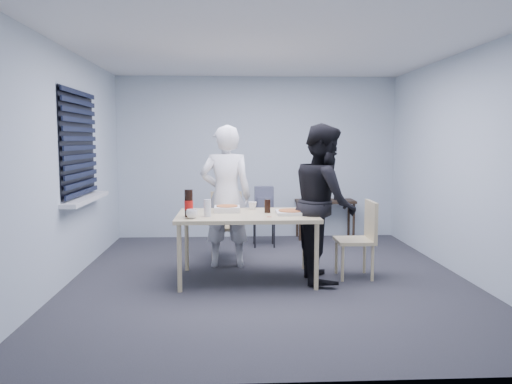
{
  "coord_description": "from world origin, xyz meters",
  "views": [
    {
      "loc": [
        -0.44,
        -5.61,
        1.59
      ],
      "look_at": [
        -0.14,
        0.1,
        0.99
      ],
      "focal_mm": 35.0,
      "sensor_mm": 36.0,
      "label": 1
    }
  ],
  "objects": [
    {
      "name": "backpack",
      "position": [
        0.06,
        1.73,
        0.7
      ],
      "size": [
        0.28,
        0.21,
        0.39
      ],
      "rotation": [
        0.0,
        0.0,
        -0.29
      ],
      "color": "slate",
      "rests_on": "stool"
    },
    {
      "name": "pizza_box_b",
      "position": [
        0.24,
        -0.11,
        0.78
      ],
      "size": [
        0.33,
        0.33,
        0.05
      ],
      "rotation": [
        0.0,
        0.0,
        0.16
      ],
      "color": "silver",
      "rests_on": "dining_table"
    },
    {
      "name": "plastic_cups",
      "position": [
        -0.69,
        -0.23,
        0.85
      ],
      "size": [
        0.09,
        0.09,
        0.19
      ],
      "primitive_type": "cylinder",
      "rotation": [
        0.0,
        0.0,
        0.15
      ],
      "color": "silver",
      "rests_on": "dining_table"
    },
    {
      "name": "side_table",
      "position": [
        1.09,
        2.28,
        0.55
      ],
      "size": [
        0.94,
        0.42,
        0.63
      ],
      "color": "#312318",
      "rests_on": "ground"
    },
    {
      "name": "person_white",
      "position": [
        -0.49,
        0.59,
        0.89
      ],
      "size": [
        0.65,
        0.42,
        1.77
      ],
      "primitive_type": "imported",
      "rotation": [
        0.0,
        0.0,
        3.14
      ],
      "color": "white",
      "rests_on": "ground"
    },
    {
      "name": "rubber_band",
      "position": [
        -0.02,
        -0.29,
        0.76
      ],
      "size": [
        0.05,
        0.05,
        0.0
      ],
      "primitive_type": "torus",
      "rotation": [
        0.0,
        0.0,
        -0.12
      ],
      "color": "red",
      "rests_on": "dining_table"
    },
    {
      "name": "chair_far",
      "position": [
        -0.5,
        1.02,
        0.51
      ],
      "size": [
        0.42,
        0.42,
        0.89
      ],
      "color": "#D2C28A",
      "rests_on": "ground"
    },
    {
      "name": "stool",
      "position": [
        0.06,
        1.74,
        0.4
      ],
      "size": [
        0.37,
        0.37,
        0.51
      ],
      "color": "black",
      "rests_on": "ground"
    },
    {
      "name": "chair_right",
      "position": [
        1.07,
        -0.02,
        0.51
      ],
      "size": [
        0.42,
        0.42,
        0.89
      ],
      "color": "#D2C28A",
      "rests_on": "ground"
    },
    {
      "name": "room",
      "position": [
        -2.2,
        0.4,
        1.44
      ],
      "size": [
        5.0,
        5.0,
        5.0
      ],
      "color": "#2E2D32",
      "rests_on": "ground"
    },
    {
      "name": "black_box",
      "position": [
        1.31,
        2.3,
        0.65
      ],
      "size": [
        0.16,
        0.14,
        0.06
      ],
      "primitive_type": "cube",
      "rotation": [
        0.0,
        0.0,
        0.41
      ],
      "color": "black",
      "rests_on": "side_table"
    },
    {
      "name": "person_black",
      "position": [
        0.62,
        -0.08,
        0.89
      ],
      "size": [
        0.47,
        0.86,
        1.77
      ],
      "primitive_type": "imported",
      "rotation": [
        0.0,
        0.0,
        1.57
      ],
      "color": "black",
      "rests_on": "ground"
    },
    {
      "name": "dining_table",
      "position": [
        -0.25,
        -0.05,
        0.7
      ],
      "size": [
        1.56,
        0.99,
        0.76
      ],
      "color": "#D2C28A",
      "rests_on": "ground"
    },
    {
      "name": "papers",
      "position": [
        0.94,
        2.28,
        0.63
      ],
      "size": [
        0.25,
        0.31,
        0.0
      ],
      "primitive_type": "cube",
      "rotation": [
        0.0,
        0.0,
        0.19
      ],
      "color": "white",
      "rests_on": "side_table"
    },
    {
      "name": "cola_glass",
      "position": [
        -0.02,
        0.01,
        0.84
      ],
      "size": [
        0.09,
        0.09,
        0.16
      ],
      "primitive_type": "cylinder",
      "rotation": [
        0.0,
        0.0,
        -0.28
      ],
      "color": "black",
      "rests_on": "dining_table"
    },
    {
      "name": "mug_a",
      "position": [
        -0.85,
        -0.36,
        0.81
      ],
      "size": [
        0.17,
        0.17,
        0.1
      ],
      "primitive_type": "imported",
      "rotation": [
        0.0,
        0.0,
        0.52
      ],
      "color": "white",
      "rests_on": "dining_table"
    },
    {
      "name": "mug_b",
      "position": [
        -0.18,
        0.29,
        0.81
      ],
      "size": [
        0.1,
        0.1,
        0.09
      ],
      "primitive_type": "imported",
      "color": "white",
      "rests_on": "dining_table"
    },
    {
      "name": "soda_bottle",
      "position": [
        -0.89,
        -0.24,
        0.9
      ],
      "size": [
        0.09,
        0.09,
        0.3
      ],
      "rotation": [
        0.0,
        0.0,
        0.04
      ],
      "color": "black",
      "rests_on": "dining_table"
    },
    {
      "name": "pizza_box_a",
      "position": [
        -0.48,
        0.12,
        0.79
      ],
      "size": [
        0.29,
        0.29,
        0.07
      ],
      "rotation": [
        0.0,
        0.0,
        -0.29
      ],
      "color": "silver",
      "rests_on": "dining_table"
    }
  ]
}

